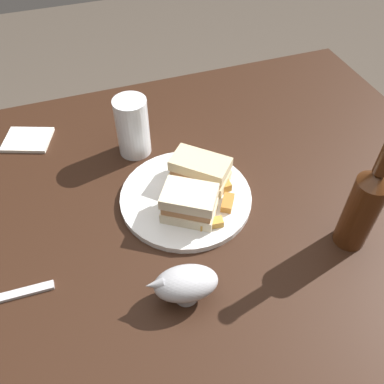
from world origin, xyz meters
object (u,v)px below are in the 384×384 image
at_px(sandwich_half_left, 189,203).
at_px(sandwich_half_right, 200,170).
at_px(plate, 186,197).
at_px(cider_bottle, 364,205).
at_px(gravy_boat, 185,284).
at_px(pint_glass, 133,130).
at_px(napkin, 28,140).
at_px(fork, 1,298).

xyz_separation_m(sandwich_half_left, sandwich_half_right, (-0.05, -0.08, -0.00)).
relative_size(plate, cider_bottle, 1.05).
distance_m(sandwich_half_right, cider_bottle, 0.33).
height_order(plate, gravy_boat, gravy_boat).
bearing_deg(sandwich_half_right, pint_glass, -56.10).
relative_size(pint_glass, cider_bottle, 0.54).
bearing_deg(sandwich_half_left, napkin, -50.72).
bearing_deg(fork, napkin, 82.00).
distance_m(sandwich_half_right, fork, 0.45).
distance_m(gravy_boat, cider_bottle, 0.35).
xyz_separation_m(plate, cider_bottle, (-0.27, 0.20, 0.10)).
bearing_deg(napkin, pint_glass, 153.50).
xyz_separation_m(plate, pint_glass, (0.06, -0.19, 0.05)).
height_order(pint_glass, cider_bottle, cider_bottle).
distance_m(plate, pint_glass, 0.21).
height_order(sandwich_half_left, gravy_boat, sandwich_half_left).
bearing_deg(gravy_boat, pint_glass, -91.34).
distance_m(pint_glass, fork, 0.44).
xyz_separation_m(sandwich_half_right, fork, (0.42, 0.15, -0.04)).
height_order(gravy_boat, napkin, gravy_boat).
distance_m(pint_glass, cider_bottle, 0.52).
bearing_deg(plate, fork, 17.00).
bearing_deg(plate, gravy_boat, 71.23).
distance_m(napkin, fork, 0.43).
relative_size(pint_glass, gravy_boat, 1.11).
bearing_deg(gravy_boat, fork, -18.03).
height_order(napkin, fork, napkin).
bearing_deg(napkin, gravy_boat, 113.88).
bearing_deg(cider_bottle, sandwich_half_left, -28.60).
bearing_deg(cider_bottle, plate, -37.18).
relative_size(sandwich_half_right, fork, 0.75).
bearing_deg(plate, napkin, -45.42).
bearing_deg(fork, plate, 18.72).
distance_m(sandwich_half_left, napkin, 0.47).
xyz_separation_m(sandwich_half_left, pint_glass, (0.05, -0.24, 0.01)).
bearing_deg(plate, cider_bottle, 142.82).
xyz_separation_m(plate, fork, (0.38, 0.12, -0.00)).
bearing_deg(pint_glass, sandwich_half_left, 102.64).
bearing_deg(cider_bottle, gravy_boat, 1.98).
bearing_deg(sandwich_half_right, plate, 35.27).
relative_size(sandwich_half_left, fork, 0.71).
bearing_deg(cider_bottle, pint_glass, -49.82).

